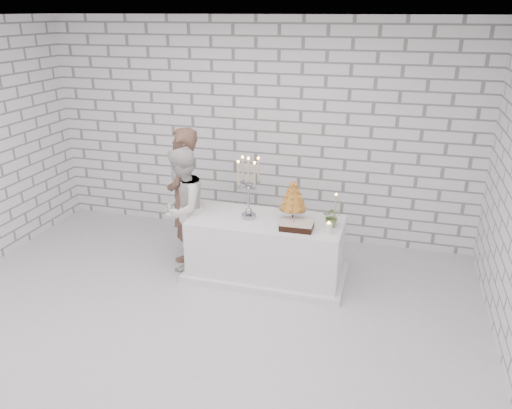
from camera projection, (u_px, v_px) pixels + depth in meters
name	position (u px, v px, depth m)	size (l,w,h in m)	color
ground	(190.00, 327.00, 5.11)	(6.00, 5.00, 0.01)	silver
ceiling	(171.00, 17.00, 4.01)	(6.00, 5.00, 0.01)	white
wall_back	(256.00, 131.00, 6.79)	(6.00, 0.01, 3.00)	white
cake_table	(266.00, 248.00, 5.96)	(1.80, 0.80, 0.75)	white
groom	(184.00, 195.00, 6.25)	(0.63, 0.41, 1.73)	#442E23
bride	(182.00, 209.00, 6.07)	(0.75, 0.58, 1.54)	silver
candelabra	(249.00, 188.00, 5.73)	(0.30, 0.30, 0.75)	#9C9CA6
croquembouche	(293.00, 201.00, 5.69)	(0.33, 0.33, 0.50)	#9D601C
chocolate_cake	(297.00, 225.00, 5.56)	(0.36, 0.26, 0.08)	black
pillar_candle	(329.00, 228.00, 5.44)	(0.08, 0.08, 0.12)	white
extra_taper	(335.00, 208.00, 5.73)	(0.06, 0.06, 0.32)	tan
flowers	(332.00, 217.00, 5.60)	(0.21, 0.19, 0.24)	#487A41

